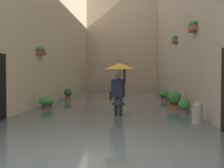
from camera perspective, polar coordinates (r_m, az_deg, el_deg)
name	(u,v)px	position (r m, az deg, el deg)	size (l,w,h in m)	color
ground_plane	(115,104)	(14.63, 0.60, -4.18)	(60.00, 60.00, 0.00)	gray
flood_water	(115,103)	(14.63, 0.60, -3.87)	(7.06, 26.04, 0.16)	#515B60
building_facade_left	(194,1)	(15.34, 16.45, 16.12)	(2.04, 24.04, 10.69)	#A89989
building_facade_right	(39,18)	(15.63, -14.72, 13.09)	(2.04, 24.04, 9.21)	beige
building_facade_far	(122,31)	(25.78, 2.08, 10.80)	(9.86, 1.80, 11.10)	tan
person_wading	(119,78)	(9.34, 1.49, 1.21)	(1.06, 1.06, 2.02)	black
potted_plant_near_right	(47,103)	(11.67, -13.27, -3.85)	(0.62, 0.62, 0.66)	brown
potted_plant_far_left	(184,108)	(10.19, 14.67, -4.71)	(0.42, 0.42, 0.72)	#66605B
potted_plant_far_right	(68,95)	(15.61, -9.05, -2.16)	(0.43, 0.43, 0.78)	brown
potted_plant_mid_left	(174,101)	(11.52, 12.67, -3.36)	(0.56, 0.56, 0.91)	#9E563D
potted_plant_near_left	(165,96)	(15.19, 10.83, -2.47)	(0.63, 0.63, 0.69)	brown
mooring_bollard	(197,115)	(8.28, 17.16, -6.18)	(0.29, 0.29, 0.79)	gray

